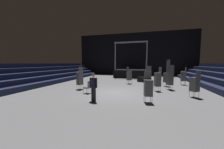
{
  "coord_description": "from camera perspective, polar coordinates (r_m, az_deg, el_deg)",
  "views": [
    {
      "loc": [
        2.15,
        -9.16,
        2.26
      ],
      "look_at": [
        -0.31,
        -0.04,
        1.4
      ],
      "focal_mm": 19.81,
      "sensor_mm": 36.0,
      "label": 1
    }
  ],
  "objects": [
    {
      "name": "ground_plane",
      "position": [
        9.69,
        1.82,
        -8.6
      ],
      "size": [
        22.0,
        30.0,
        0.1
      ],
      "primitive_type": "cube",
      "color": "slate"
    },
    {
      "name": "arena_end_wall",
      "position": [
        24.32,
        10.07,
        9.21
      ],
      "size": [
        22.0,
        0.3,
        8.0
      ],
      "primitive_type": "cube",
      "color": "black",
      "rests_on": "ground_plane"
    },
    {
      "name": "bleacher_bank_left",
      "position": [
        15.22,
        -32.83,
        0.09
      ],
      "size": [
        3.75,
        24.0,
        2.25
      ],
      "rotation": [
        0.0,
        0.0,
        1.57
      ],
      "color": "#191E38",
      "rests_on": "ground_plane"
    },
    {
      "name": "stage_riser",
      "position": [
        20.16,
        8.88,
        0.66
      ],
      "size": [
        5.17,
        3.37,
        5.46
      ],
      "color": "black",
      "rests_on": "ground_plane"
    },
    {
      "name": "man_with_tie",
      "position": [
        7.35,
        -8.6,
        -5.11
      ],
      "size": [
        0.56,
        0.37,
        1.69
      ],
      "rotation": [
        0.0,
        0.0,
        2.74
      ],
      "color": "black",
      "rests_on": "ground_plane"
    },
    {
      "name": "chair_stack_front_left",
      "position": [
        11.69,
        25.15,
        -0.11
      ],
      "size": [
        0.58,
        0.58,
        2.56
      ],
      "rotation": [
        0.0,
        0.0,
        5.14
      ],
      "color": "#B2B5BA",
      "rests_on": "ground_plane"
    },
    {
      "name": "chair_stack_front_right",
      "position": [
        13.15,
        23.86,
        -1.18
      ],
      "size": [
        0.62,
        0.62,
        1.79
      ],
      "rotation": [
        0.0,
        0.0,
        0.72
      ],
      "color": "#B2B5BA",
      "rests_on": "ground_plane"
    },
    {
      "name": "chair_stack_mid_left",
      "position": [
        9.82,
        33.88,
        -3.64
      ],
      "size": [
        0.61,
        0.61,
        1.79
      ],
      "rotation": [
        0.0,
        0.0,
        0.61
      ],
      "color": "#B2B5BA",
      "rests_on": "ground_plane"
    },
    {
      "name": "chair_stack_mid_right",
      "position": [
        10.61,
        20.33,
        -2.03
      ],
      "size": [
        0.55,
        0.55,
        1.96
      ],
      "rotation": [
        0.0,
        0.0,
        1.88
      ],
      "color": "#B2B5BA",
      "rests_on": "ground_plane"
    },
    {
      "name": "chair_stack_mid_centre",
      "position": [
        13.75,
        7.92,
        -0.36
      ],
      "size": [
        0.57,
        0.57,
        1.88
      ],
      "rotation": [
        0.0,
        0.0,
        4.32
      ],
      "color": "#B2B5BA",
      "rests_on": "ground_plane"
    },
    {
      "name": "chair_stack_rear_left",
      "position": [
        11.71,
        16.35,
        -0.03
      ],
      "size": [
        0.5,
        0.5,
        2.48
      ],
      "rotation": [
        0.0,
        0.0,
        4.86
      ],
      "color": "#B2B5BA",
      "rests_on": "ground_plane"
    },
    {
      "name": "chair_stack_rear_right",
      "position": [
        11.06,
        -14.64,
        -1.59
      ],
      "size": [
        0.6,
        0.6,
        1.96
      ],
      "rotation": [
        0.0,
        0.0,
        1.06
      ],
      "color": "#B2B5BA",
      "rests_on": "ground_plane"
    },
    {
      "name": "chair_stack_rear_centre",
      "position": [
        7.35,
        16.37,
        -5.65
      ],
      "size": [
        0.51,
        0.51,
        1.79
      ],
      "rotation": [
        0.0,
        0.0,
        3.33
      ],
      "color": "#B2B5BA",
      "rests_on": "ground_plane"
    },
    {
      "name": "chair_stack_aisle_left",
      "position": [
        14.95,
        30.09,
        -0.56
      ],
      "size": [
        0.48,
        0.48,
        1.88
      ],
      "rotation": [
        0.0,
        0.0,
        1.48
      ],
      "color": "#B2B5BA",
      "rests_on": "ground_plane"
    },
    {
      "name": "equipment_road_case",
      "position": [
        15.54,
        13.51,
        -2.19
      ],
      "size": [
        1.08,
        0.98,
        0.6
      ],
      "primitive_type": "cube",
      "rotation": [
        0.0,
        0.0,
        -0.54
      ],
      "color": "black",
      "rests_on": "ground_plane"
    },
    {
      "name": "loose_chair_near_man",
      "position": [
        9.45,
        -11.04,
        -5.42
      ],
      "size": [
        0.49,
        0.49,
        0.95
      ],
      "rotation": [
        0.0,
        0.0,
        1.46
      ],
      "color": "#B2B5BA",
      "rests_on": "ground_plane"
    }
  ]
}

